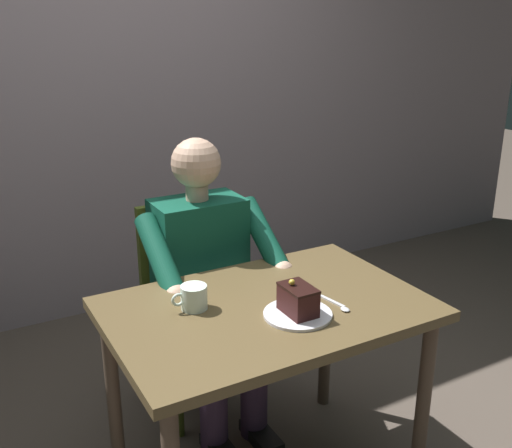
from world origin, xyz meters
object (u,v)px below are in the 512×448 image
coffee_cup (193,297)px  cake_slice (298,300)px  seated_person (208,282)px  dessert_spoon (339,306)px  chair (192,296)px  dining_table (267,329)px

coffee_cup → cake_slice: bearing=142.6°
seated_person → cake_slice: (-0.05, 0.59, 0.17)m
seated_person → dessert_spoon: size_ratio=8.32×
chair → dessert_spoon: bearing=104.3°
dessert_spoon → coffee_cup: bearing=-27.6°
coffee_cup → dessert_spoon: bearing=152.4°
chair → coffee_cup: 0.67m
cake_slice → coffee_cup: cake_slice is taller
chair → coffee_cup: size_ratio=7.22×
dining_table → dessert_spoon: 0.26m
chair → dining_table: bearing=90.0°
dining_table → seated_person: 0.48m
dining_table → dessert_spoon: bearing=146.7°
chair → seated_person: 0.22m
coffee_cup → dessert_spoon: 0.48m
chair → seated_person: (0.00, 0.17, 0.14)m
dining_table → dessert_spoon: size_ratio=7.32×
cake_slice → chair: bearing=-86.6°
seated_person → coffee_cup: size_ratio=9.77×
dining_table → chair: bearing=-90.0°
dessert_spoon → chair: bearing=-75.7°
dining_table → coffee_cup: 0.28m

